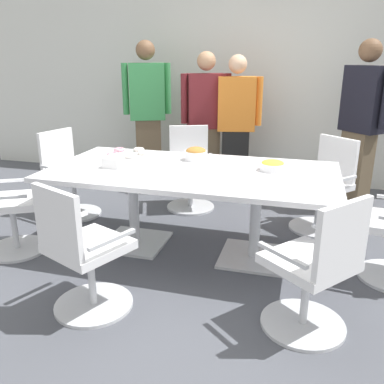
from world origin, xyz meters
name	(u,v)px	position (x,y,z in m)	size (l,w,h in m)	color
ground_plane	(192,250)	(0.00, 0.00, -0.01)	(10.00, 10.00, 0.01)	#4C4F56
back_wall	(241,76)	(0.00, 2.40, 1.40)	(8.00, 0.10, 2.80)	silver
conference_table	(192,184)	(0.00, 0.00, 0.63)	(2.40, 1.20, 0.75)	silver
office_chair_0	(315,273)	(1.02, -0.88, 0.41)	(0.76, 0.76, 0.91)	silver
office_chair_2	(324,190)	(1.11, 0.84, 0.41)	(0.76, 0.76, 0.91)	silver
office_chair_3	(190,172)	(-0.33, 1.08, 0.41)	(0.70, 0.70, 0.91)	silver
office_chair_4	(70,178)	(-1.51, 0.50, 0.41)	(0.66, 0.66, 0.91)	silver
office_chair_5	(5,208)	(-1.56, -0.45, 0.41)	(0.73, 0.73, 0.91)	silver
office_chair_6	(83,256)	(-0.45, -1.06, 0.41)	(0.71, 0.71, 0.91)	silver
person_standing_0	(147,112)	(-1.08, 1.74, 0.97)	(0.59, 0.38, 1.84)	brown
person_standing_1	(206,122)	(-0.30, 1.67, 0.89)	(0.59, 0.39, 1.71)	brown
person_standing_2	(236,124)	(0.07, 1.70, 0.87)	(0.61, 0.31, 1.67)	black
person_standing_3	(361,123)	(1.46, 1.57, 0.96)	(0.48, 0.50, 1.83)	brown
snack_bowl_pretzels	(196,154)	(-0.06, 0.33, 0.81)	(0.21, 0.21, 0.12)	white
snack_bowl_chips_yellow	(273,165)	(0.65, 0.15, 0.79)	(0.21, 0.21, 0.09)	white
donut_platter	(128,153)	(-0.73, 0.34, 0.77)	(0.40, 0.40, 0.04)	white
napkin_pile	(113,162)	(-0.67, -0.11, 0.79)	(0.15, 0.15, 0.09)	white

